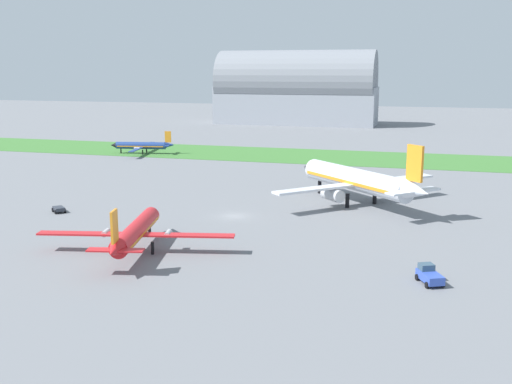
{
  "coord_description": "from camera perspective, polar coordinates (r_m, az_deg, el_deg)",
  "views": [
    {
      "loc": [
        28.69,
        -87.59,
        22.95
      ],
      "look_at": [
        2.11,
        5.29,
        3.0
      ],
      "focal_mm": 41.72,
      "sensor_mm": 36.0,
      "label": 1
    }
  ],
  "objects": [
    {
      "name": "hangar_distant",
      "position": [
        257.13,
        3.89,
        9.74
      ],
      "size": [
        67.55,
        25.77,
        30.98
      ],
      "color": "#9399A3",
      "rests_on": "ground_plane"
    },
    {
      "name": "pushback_tug_near_gate",
      "position": [
        68.23,
        16.28,
        -7.66
      ],
      "size": [
        3.22,
        4.02,
        1.95
      ],
      "rotation": [
        0.0,
        0.0,
        2.01
      ],
      "color": "#334FB2",
      "rests_on": "ground_plane"
    },
    {
      "name": "ground_plane",
      "position": [
        94.98,
        -2.1,
        -2.32
      ],
      "size": [
        600.0,
        600.0,
        0.0
      ],
      "primitive_type": "plane",
      "color": "slate"
    },
    {
      "name": "airplane_midfield_jet",
      "position": [
        103.63,
        9.73,
        1.1
      ],
      "size": [
        26.56,
        26.18,
        11.8
      ],
      "rotation": [
        0.0,
        0.0,
        2.37
      ],
      "color": "silver",
      "rests_on": "ground_plane"
    },
    {
      "name": "baggage_cart_midfield",
      "position": [
        102.44,
        -18.39,
        -1.56
      ],
      "size": [
        2.94,
        2.89,
        0.9
      ],
      "rotation": [
        0.0,
        0.0,
        5.56
      ],
      "color": "#2D333D",
      "rests_on": "ground_plane"
    },
    {
      "name": "airplane_taxiing_turboprop",
      "position": [
        167.92,
        -10.85,
        4.4
      ],
      "size": [
        18.12,
        21.06,
        6.35
      ],
      "rotation": [
        0.0,
        0.0,
        3.32
      ],
      "color": "navy",
      "rests_on": "ground_plane"
    },
    {
      "name": "grass_taxiway_strip",
      "position": [
        160.95,
        5.55,
        3.43
      ],
      "size": [
        360.0,
        28.0,
        0.08
      ],
      "primitive_type": "cube",
      "color": "#3D7533",
      "rests_on": "ground_plane"
    },
    {
      "name": "airplane_foreground_turboprop",
      "position": [
        77.26,
        -11.48,
        -3.71
      ],
      "size": [
        25.07,
        21.59,
        7.6
      ],
      "rotation": [
        0.0,
        0.0,
        1.79
      ],
      "color": "red",
      "rests_on": "ground_plane"
    }
  ]
}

